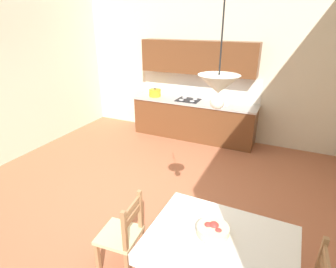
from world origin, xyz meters
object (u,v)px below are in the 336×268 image
at_px(dining_table, 219,250).
at_px(dining_chair_tv_side, 122,235).
at_px(fruit_bowl, 213,230).
at_px(pendant_lamp, 218,86).
at_px(kitchen_cabinetry, 194,102).

xyz_separation_m(dining_table, dining_chair_tv_side, (-1.05, -0.06, -0.19)).
distance_m(dining_chair_tv_side, fruit_bowl, 1.04).
relative_size(dining_table, pendant_lamp, 1.68).
distance_m(dining_table, fruit_bowl, 0.20).
xyz_separation_m(kitchen_cabinetry, pendant_lamp, (1.48, -3.73, 1.29)).
xyz_separation_m(dining_table, pendant_lamp, (-0.14, 0.06, 1.52)).
bearing_deg(pendant_lamp, kitchen_cabinetry, 111.67).
relative_size(kitchen_cabinetry, pendant_lamp, 3.55).
distance_m(kitchen_cabinetry, dining_table, 4.13).
bearing_deg(pendant_lamp, fruit_bowl, -30.08).
height_order(dining_table, dining_chair_tv_side, dining_chair_tv_side).
relative_size(dining_chair_tv_side, fruit_bowl, 3.10).
xyz_separation_m(fruit_bowl, pendant_lamp, (-0.06, 0.03, 1.33)).
bearing_deg(dining_table, fruit_bowl, 160.88).
bearing_deg(pendant_lamp, dining_chair_tv_side, -172.62).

